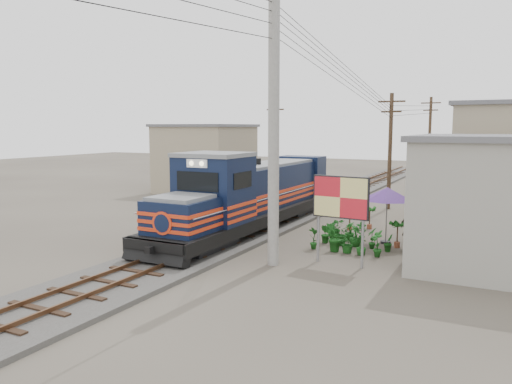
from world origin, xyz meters
The scene contains 15 objects.
ground centered at (0.00, 0.00, 0.00)m, with size 120.00×120.00×0.00m, color #473F35.
ballast centered at (0.00, 10.00, 0.08)m, with size 3.60×70.00×0.16m, color #595651.
track centered at (0.00, 10.00, 0.26)m, with size 1.15×70.00×0.12m.
locomotive centered at (0.00, 4.61, 1.67)m, with size 2.81×15.26×3.78m.
utility_pole_main centered at (3.50, -0.50, 5.00)m, with size 0.40×0.40×10.00m.
wooden_pole_mid centered at (4.50, 14.00, 3.68)m, with size 1.60×0.24×7.00m.
wooden_pole_far centered at (4.80, 28.00, 3.93)m, with size 1.60×0.24×7.50m.
wooden_pole_left centered at (-5.00, 18.00, 3.68)m, with size 1.60×0.24×7.00m.
power_lines centered at (-0.14, 8.49, 7.56)m, with size 9.65×19.00×3.30m.
shophouse_back centered at (11.00, 22.00, 2.11)m, with size 6.30×6.30×4.20m.
shophouse_left centered at (-10.00, 16.00, 2.61)m, with size 6.30×6.30×5.20m.
billboard centered at (5.65, 0.59, 2.39)m, with size 2.10×0.31×3.25m.
market_umbrella centered at (6.41, 4.76, 2.15)m, with size 2.39×2.39×2.44m.
vendor centered at (7.47, 4.23, 0.84)m, with size 0.61×0.40×1.68m, color black.
plant_nursery centered at (4.99, 3.41, 0.46)m, with size 3.41×3.19×1.13m.
Camera 1 is at (10.98, -16.55, 4.98)m, focal length 35.00 mm.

